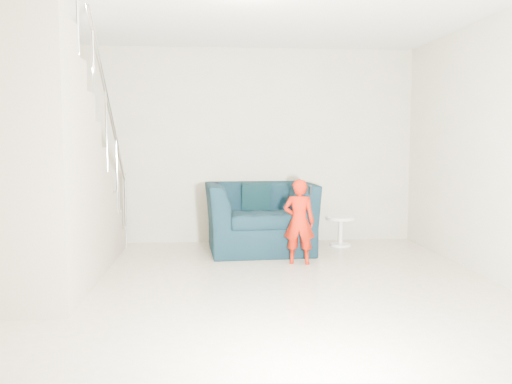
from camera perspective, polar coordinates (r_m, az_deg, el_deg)
floor at (r=5.05m, az=-0.56°, el=-10.97°), size 5.50×5.50×0.00m
back_wall at (r=7.59m, az=-2.12°, el=4.86°), size 5.00×0.00×5.00m
front_wall at (r=2.11m, az=4.95°, el=3.34°), size 5.00×0.00×5.00m
armchair at (r=7.01m, az=0.38°, el=-2.65°), size 1.42×1.26×0.88m
toddler at (r=6.27m, az=4.55°, el=-3.13°), size 0.40×0.31×0.99m
side_table at (r=7.43m, az=8.90°, el=-3.58°), size 0.40×0.40×0.40m
staircase at (r=5.65m, az=-21.68°, el=0.19°), size 1.02×3.03×3.62m
cushion at (r=7.26m, az=-0.01°, el=-0.44°), size 0.38×0.18×0.38m
throw at (r=7.01m, az=-4.12°, el=-1.74°), size 0.06×0.56×0.63m
phone at (r=6.19m, az=5.75°, el=0.17°), size 0.02×0.05×0.10m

